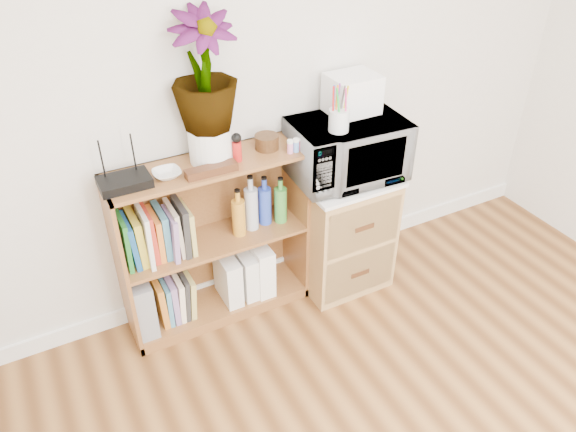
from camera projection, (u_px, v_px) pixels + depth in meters
skirting_board at (264, 269)px, 3.44m from camera, size 4.00×0.02×0.10m
bookshelf at (214, 242)px, 2.96m from camera, size 1.00×0.30×0.95m
wicker_unit at (341, 230)px, 3.27m from camera, size 0.50×0.45×0.70m
microwave at (347, 150)px, 2.96m from camera, size 0.61×0.43×0.32m
pen_cup at (339, 120)px, 2.75m from camera, size 0.10×0.10×0.11m
small_appliance at (352, 94)px, 2.91m from camera, size 0.25×0.21×0.20m
router at (125, 182)px, 2.52m from camera, size 0.23×0.16×0.04m
white_bowl at (167, 174)px, 2.59m from camera, size 0.13×0.13×0.03m
plant_pot at (210, 144)px, 2.67m from camera, size 0.21×0.21×0.18m
potted_plant at (204, 71)px, 2.47m from camera, size 0.30×0.30×0.54m
trinket_box at (211, 170)px, 2.61m from camera, size 0.25×0.06×0.04m
kokeshi_doll at (237, 151)px, 2.69m from camera, size 0.04×0.04×0.10m
wooden_bowl at (267, 142)px, 2.81m from camera, size 0.12×0.12×0.07m
paint_jars at (296, 147)px, 2.78m from camera, size 0.11×0.04×0.05m
file_box at (141, 302)px, 2.94m from camera, size 0.10×0.26×0.33m
magazine_holder_left at (228, 278)px, 3.13m from camera, size 0.09×0.23×0.29m
magazine_holder_mid at (246, 273)px, 3.17m from camera, size 0.09×0.22×0.27m
magazine_holder_right at (259, 266)px, 3.20m from camera, size 0.10×0.24×0.31m
cookbooks at (156, 234)px, 2.76m from camera, size 0.34×0.20×0.30m
liquor_bottles at (264, 202)px, 2.98m from camera, size 0.40×0.07×0.31m
lower_books at (174, 297)px, 3.03m from camera, size 0.21×0.19×0.27m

